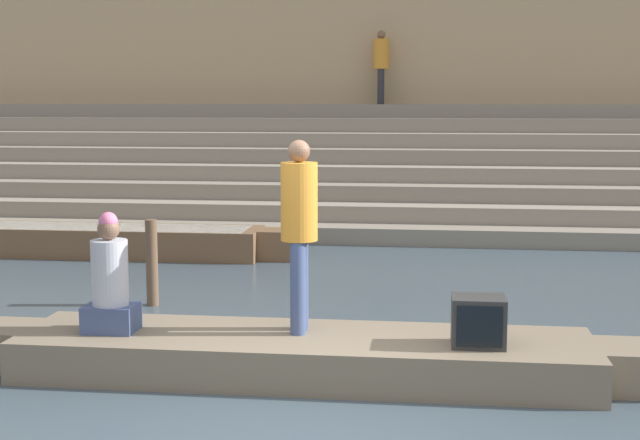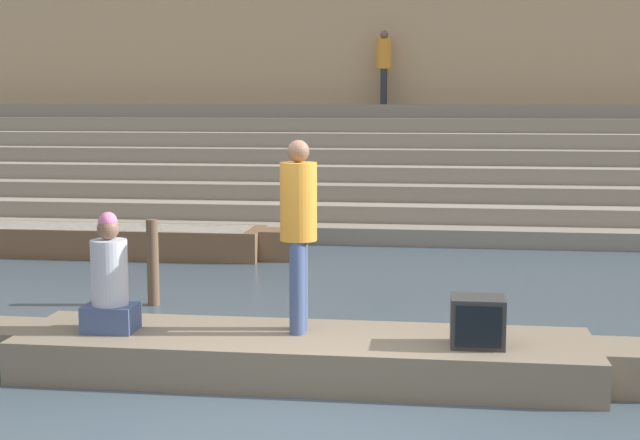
# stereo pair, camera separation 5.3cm
# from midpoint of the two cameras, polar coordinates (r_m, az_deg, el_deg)

# --- Properties ---
(ground_plane) EXTENTS (120.00, 120.00, 0.00)m
(ground_plane) POSITION_cam_midpoint_polar(r_m,az_deg,el_deg) (7.42, -0.94, -12.03)
(ground_plane) COLOR #3D4C56
(ghat_steps) EXTENTS (36.00, 5.63, 2.42)m
(ghat_steps) POSITION_cam_midpoint_polar(r_m,az_deg,el_deg) (18.94, 4.13, 2.64)
(ghat_steps) COLOR gray
(ghat_steps) RESTS_ON ground
(back_wall) EXTENTS (34.20, 1.28, 7.87)m
(back_wall) POSITION_cam_midpoint_polar(r_m,az_deg,el_deg) (21.50, 4.59, 11.36)
(back_wall) COLOR tan
(back_wall) RESTS_ON ground
(rowboat_main) EXTENTS (6.68, 1.36, 0.38)m
(rowboat_main) POSITION_cam_midpoint_polar(r_m,az_deg,el_deg) (8.22, -1.25, -8.57)
(rowboat_main) COLOR #756651
(rowboat_main) RESTS_ON ground
(person_standing) EXTENTS (0.34, 0.34, 1.77)m
(person_standing) POSITION_cam_midpoint_polar(r_m,az_deg,el_deg) (8.10, -1.53, -0.12)
(person_standing) COLOR #3D4C75
(person_standing) RESTS_ON rowboat_main
(person_rowing) EXTENTS (0.47, 0.37, 1.11)m
(person_rowing) POSITION_cam_midpoint_polar(r_m,az_deg,el_deg) (8.44, -13.46, -3.97)
(person_rowing) COLOR #3D4C75
(person_rowing) RESTS_ON rowboat_main
(tv_set) EXTENTS (0.47, 0.39, 0.43)m
(tv_set) POSITION_cam_midpoint_polar(r_m,az_deg,el_deg) (7.89, 9.91, -6.40)
(tv_set) COLOR #2D2D2D
(tv_set) RESTS_ON rowboat_main
(moored_boat_shore) EXTENTS (6.35, 1.05, 0.47)m
(moored_boat_shore) POSITION_cam_midpoint_polar(r_m,az_deg,el_deg) (14.88, -13.40, -1.26)
(moored_boat_shore) COLOR brown
(moored_boat_shore) RESTS_ON ground
(mooring_post) EXTENTS (0.15, 0.15, 1.06)m
(mooring_post) POSITION_cam_midpoint_polar(r_m,az_deg,el_deg) (11.10, -10.85, -2.70)
(mooring_post) COLOR brown
(mooring_post) RESTS_ON ground
(person_on_steps) EXTENTS (0.35, 0.35, 1.65)m
(person_on_steps) POSITION_cam_midpoint_polar(r_m,az_deg,el_deg) (20.54, 3.85, 10.05)
(person_on_steps) COLOR #28282D
(person_on_steps) RESTS_ON ghat_steps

